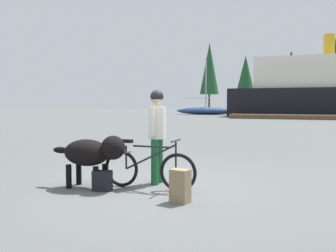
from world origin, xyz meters
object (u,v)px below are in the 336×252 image
(sailboat_moored, at_px, (206,111))
(backpack, at_px, (180,186))
(handbag_pannier, at_px, (102,181))
(dog, at_px, (92,153))
(bicycle, at_px, (148,168))
(person_cyclist, at_px, (157,127))

(sailboat_moored, bearing_deg, backpack, -75.63)
(backpack, relative_size, handbag_pannier, 1.45)
(sailboat_moored, bearing_deg, dog, -77.91)
(bicycle, bearing_deg, handbag_pannier, -149.19)
(person_cyclist, bearing_deg, dog, -141.41)
(sailboat_moored, bearing_deg, bicycle, -76.52)
(backpack, distance_m, handbag_pannier, 1.51)
(bicycle, relative_size, backpack, 3.45)
(bicycle, height_order, sailboat_moored, sailboat_moored)
(bicycle, xyz_separation_m, backpack, (0.81, -0.63, -0.11))
(bicycle, distance_m, person_cyclist, 0.83)
(person_cyclist, bearing_deg, handbag_pannier, -127.45)
(bicycle, height_order, handbag_pannier, bicycle)
(backpack, bearing_deg, sailboat_moored, 104.37)
(backpack, bearing_deg, bicycle, 142.27)
(dog, relative_size, handbag_pannier, 4.17)
(dog, bearing_deg, backpack, -11.02)
(handbag_pannier, bearing_deg, backpack, -8.55)
(person_cyclist, distance_m, dog, 1.27)
(handbag_pannier, xyz_separation_m, sailboat_moored, (-8.79, 39.88, 0.31))
(dog, relative_size, sailboat_moored, 0.19)
(dog, distance_m, handbag_pannier, 0.54)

